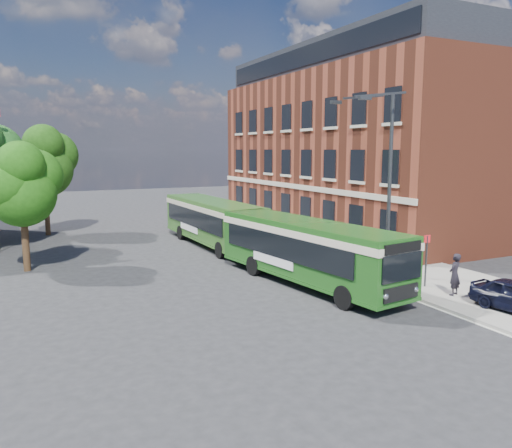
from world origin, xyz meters
TOP-DOWN VIEW (x-y plane):
  - ground at (0.00, 0.00)m, footprint 120.00×120.00m
  - pavement at (7.00, 8.00)m, footprint 6.00×48.00m
  - kerb_line at (3.95, 8.00)m, footprint 0.12×48.00m
  - brick_office at (14.00, 12.00)m, footprint 12.10×26.00m
  - street_lamp at (4.84, -2.00)m, footprint 2.96×2.38m
  - bus_stop_sign at (5.60, -4.20)m, footprint 0.35×0.08m
  - bus_front at (1.17, -1.09)m, footprint 4.08×11.58m
  - bus_rear at (0.60, 10.01)m, footprint 2.94×11.89m
  - pedestrian_a at (5.68, -5.80)m, footprint 0.77×0.63m
  - pedestrian_b at (6.05, -0.75)m, footprint 1.00×0.92m
  - tree_left at (-10.71, 7.53)m, footprint 4.03×3.83m
  - tree_right at (-9.01, 19.10)m, footprint 4.83×4.59m

SIDE VIEW (x-z plane):
  - ground at x=0.00m, z-range 0.00..0.00m
  - kerb_line at x=3.95m, z-range 0.00..0.01m
  - pavement at x=7.00m, z-range 0.00..0.15m
  - pedestrian_b at x=6.05m, z-range 0.15..1.81m
  - pedestrian_a at x=5.68m, z-range 0.15..1.98m
  - bus_stop_sign at x=5.60m, z-range 0.25..2.77m
  - bus_front at x=1.17m, z-range 0.32..3.34m
  - bus_rear at x=0.60m, z-range 0.32..3.34m
  - tree_left at x=-10.71m, z-range 1.21..8.01m
  - street_lamp at x=4.84m, z-range 0.29..9.29m
  - tree_right at x=-9.01m, z-range 1.45..9.61m
  - brick_office at x=14.00m, z-range -0.13..14.07m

